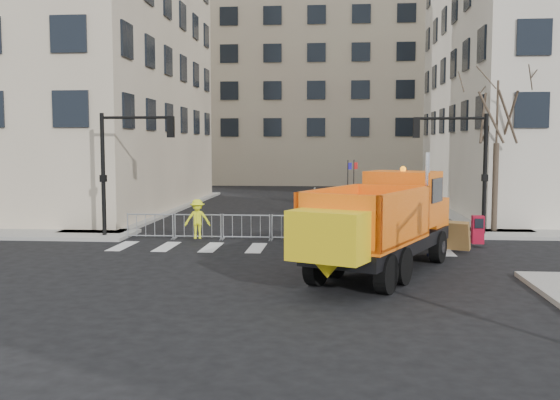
# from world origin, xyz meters

# --- Properties ---
(ground) EXTENTS (120.00, 120.00, 0.00)m
(ground) POSITION_xyz_m (0.00, 0.00, 0.00)
(ground) COLOR black
(ground) RESTS_ON ground
(sidewalk_back) EXTENTS (64.00, 5.00, 0.15)m
(sidewalk_back) POSITION_xyz_m (0.00, 8.50, 0.07)
(sidewalk_back) COLOR gray
(sidewalk_back) RESTS_ON ground
(building_far) EXTENTS (30.00, 18.00, 24.00)m
(building_far) POSITION_xyz_m (0.00, 52.00, 12.00)
(building_far) COLOR #BDA790
(building_far) RESTS_ON ground
(traffic_light_left) EXTENTS (0.18, 0.18, 5.40)m
(traffic_light_left) POSITION_xyz_m (-8.00, 7.50, 2.70)
(traffic_light_left) COLOR black
(traffic_light_left) RESTS_ON ground
(traffic_light_right) EXTENTS (0.18, 0.18, 5.40)m
(traffic_light_right) POSITION_xyz_m (8.50, 9.50, 2.70)
(traffic_light_right) COLOR black
(traffic_light_right) RESTS_ON ground
(crowd_barriers) EXTENTS (12.60, 0.60, 1.10)m
(crowd_barriers) POSITION_xyz_m (-0.75, 7.60, 0.55)
(crowd_barriers) COLOR #9EA0A5
(crowd_barriers) RESTS_ON ground
(street_tree) EXTENTS (3.00, 3.00, 7.50)m
(street_tree) POSITION_xyz_m (9.20, 10.50, 3.75)
(street_tree) COLOR #382B21
(street_tree) RESTS_ON ground
(plow_truck) EXTENTS (6.39, 9.98, 3.80)m
(plow_truck) POSITION_xyz_m (3.38, 0.89, 1.69)
(plow_truck) COLOR black
(plow_truck) RESTS_ON ground
(cop_a) EXTENTS (0.67, 0.52, 1.62)m
(cop_a) POSITION_xyz_m (5.60, 5.86, 0.81)
(cop_a) COLOR black
(cop_a) RESTS_ON ground
(cop_b) EXTENTS (0.86, 0.71, 1.60)m
(cop_b) POSITION_xyz_m (5.72, 6.37, 0.80)
(cop_b) COLOR black
(cop_b) RESTS_ON ground
(cop_c) EXTENTS (0.86, 1.06, 1.69)m
(cop_c) POSITION_xyz_m (5.54, 4.31, 0.85)
(cop_c) COLOR black
(cop_c) RESTS_ON ground
(worker) EXTENTS (1.16, 0.81, 1.64)m
(worker) POSITION_xyz_m (-3.74, 6.80, 0.97)
(worker) COLOR #EEF51C
(worker) RESTS_ON sidewalk_back
(newspaper_box) EXTENTS (0.46, 0.41, 1.10)m
(newspaper_box) POSITION_xyz_m (7.59, 6.50, 0.70)
(newspaper_box) COLOR maroon
(newspaper_box) RESTS_ON sidewalk_back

